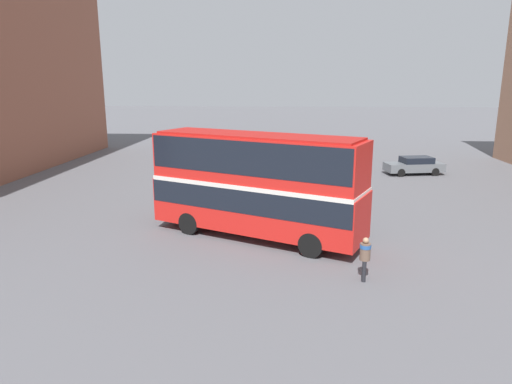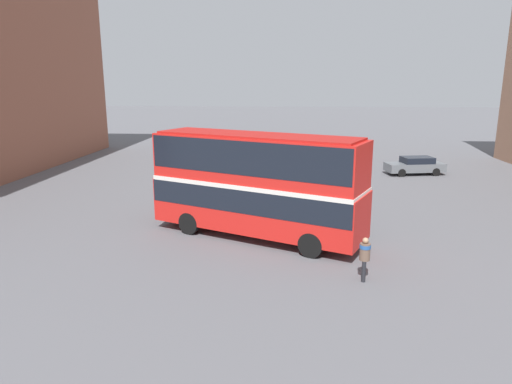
% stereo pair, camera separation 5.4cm
% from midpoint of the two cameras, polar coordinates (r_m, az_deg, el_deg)
% --- Properties ---
extents(ground_plane, '(240.00, 240.00, 0.00)m').
position_cam_midpoint_polar(ground_plane, '(21.47, 3.60, -5.95)').
color(ground_plane, '#5B5B60').
extents(double_decker_bus, '(10.30, 6.59, 4.89)m').
position_cam_midpoint_polar(double_decker_bus, '(21.02, 0.08, 1.58)').
color(double_decker_bus, red).
rests_on(double_decker_bus, ground_plane).
extents(pedestrian_foreground, '(0.48, 0.48, 1.67)m').
position_cam_midpoint_polar(pedestrian_foreground, '(17.31, 13.53, -7.60)').
color(pedestrian_foreground, '#232328').
rests_on(pedestrian_foreground, ground_plane).
extents(parked_car_kerb_near, '(4.77, 2.53, 1.41)m').
position_cam_midpoint_polar(parked_car_kerb_near, '(38.46, 19.32, 3.15)').
color(parked_car_kerb_near, slate).
rests_on(parked_car_kerb_near, ground_plane).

